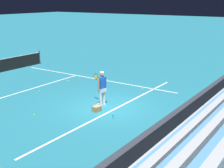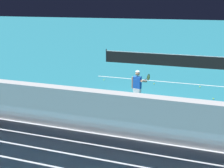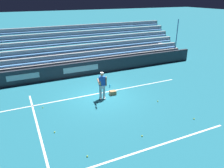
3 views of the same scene
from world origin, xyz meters
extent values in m
plane|color=#1E6B7F|center=(0.00, 0.00, 0.00)|extent=(160.00, 160.00, 0.00)
cube|color=white|center=(0.00, -0.50, 0.00)|extent=(12.00, 0.10, 0.01)
cube|color=white|center=(4.11, 4.00, 0.00)|extent=(0.10, 12.00, 0.01)
cube|color=white|center=(0.00, 5.50, 0.00)|extent=(8.22, 0.10, 0.01)
cube|color=#2D333D|center=(0.00, -4.21, 0.55)|extent=(21.30, 0.24, 1.10)
cube|color=silver|center=(0.02, -4.08, 0.61)|extent=(2.80, 0.01, 0.44)
cube|color=silver|center=(4.26, -4.08, 0.61)|extent=(2.20, 0.01, 0.40)
cube|color=#9EA3A8|center=(0.00, -6.81, 0.55)|extent=(20.24, 4.00, 1.10)
cube|color=#4C89CC|center=(0.00, -5.21, 1.18)|extent=(19.83, 0.40, 0.12)
cube|color=#9EA3A8|center=(0.00, -5.49, 1.33)|extent=(20.24, 0.24, 0.45)
cube|color=#4C89CC|center=(0.00, -6.01, 1.63)|extent=(19.83, 0.40, 0.12)
cube|color=#9EA3A8|center=(0.00, -6.29, 1.77)|extent=(20.24, 0.24, 0.45)
cube|color=#4C89CC|center=(0.00, -6.81, 2.08)|extent=(19.83, 0.40, 0.12)
cube|color=#9EA3A8|center=(0.00, -7.09, 2.23)|extent=(20.24, 0.24, 0.45)
cube|color=#4C89CC|center=(0.00, -7.61, 2.53)|extent=(19.83, 0.40, 0.12)
cube|color=#9EA3A8|center=(0.00, -7.89, 2.67)|extent=(20.24, 0.24, 0.45)
cube|color=#4C89CC|center=(0.00, -8.41, 2.98)|extent=(19.83, 0.40, 0.12)
cube|color=#9EA3A8|center=(0.00, -8.69, 3.12)|extent=(20.24, 0.24, 0.45)
cylinder|color=#4C70B2|center=(-9.82, -4.91, 1.93)|extent=(0.08, 0.08, 3.85)
cylinder|color=silver|center=(-0.05, 0.33, 0.44)|extent=(0.15, 0.15, 0.88)
cylinder|color=silver|center=(0.17, 0.29, 0.44)|extent=(0.15, 0.15, 0.88)
cube|color=white|center=(-0.04, 0.39, 0.04)|extent=(0.16, 0.30, 0.09)
cube|color=white|center=(0.18, 0.35, 0.04)|extent=(0.16, 0.30, 0.09)
cube|color=silver|center=(0.06, 0.31, 0.80)|extent=(0.37, 0.28, 0.20)
cube|color=#194CB2|center=(0.06, 0.31, 1.17)|extent=(0.39, 0.27, 0.58)
sphere|color=#A37556|center=(0.06, 0.32, 1.60)|extent=(0.21, 0.21, 0.21)
cylinder|color=white|center=(0.06, 0.32, 1.69)|extent=(0.20, 0.20, 0.05)
cylinder|color=#A37556|center=(-0.18, 0.35, 1.13)|extent=(0.09, 0.09, 0.56)
cylinder|color=#A37556|center=(0.34, 0.46, 1.22)|extent=(0.19, 0.59, 0.24)
cylinder|color=black|center=(0.38, 0.70, 1.27)|extent=(0.09, 0.30, 0.03)
torus|color=black|center=(0.43, 0.97, 1.31)|extent=(0.08, 0.31, 0.31)
cylinder|color=#D6D14C|center=(0.43, 0.97, 1.31)|extent=(0.05, 0.27, 0.27)
cube|color=#A87F51|center=(-0.78, 0.04, 0.13)|extent=(0.42, 0.33, 0.26)
sphere|color=#CCE533|center=(3.59, 0.00, 0.03)|extent=(0.07, 0.07, 0.07)
sphere|color=#CCE533|center=(-3.32, 4.53, 0.03)|extent=(0.07, 0.07, 0.07)
sphere|color=#CCE533|center=(2.60, 4.90, 0.03)|extent=(0.07, 0.07, 0.07)
sphere|color=#CCE533|center=(-0.09, 4.66, 0.03)|extent=(0.07, 0.07, 0.07)
sphere|color=#CCE533|center=(3.46, 2.70, 0.03)|extent=(0.07, 0.07, 0.07)
sphere|color=#CCE533|center=(-2.81, 2.09, 0.03)|extent=(0.07, 0.07, 0.07)
cylinder|color=#33B2E5|center=(-1.10, -1.12, 0.11)|extent=(0.07, 0.07, 0.22)
camera|label=1|loc=(-11.83, -8.36, 5.17)|focal=50.00mm
camera|label=2|loc=(3.85, -13.42, 4.82)|focal=50.00mm
camera|label=3|loc=(4.60, 11.57, 5.98)|focal=35.00mm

